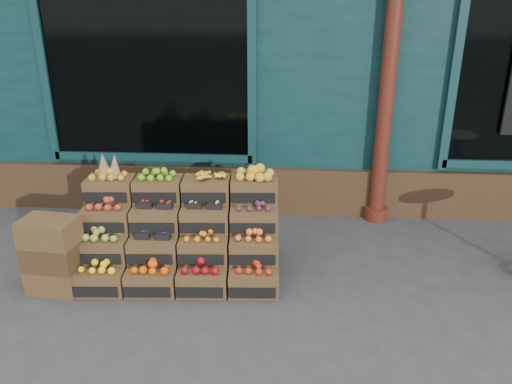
{
  "coord_description": "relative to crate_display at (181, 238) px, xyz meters",
  "views": [
    {
      "loc": [
        0.12,
        -3.74,
        2.6
      ],
      "look_at": [
        -0.2,
        0.7,
        0.85
      ],
      "focal_mm": 35.0,
      "sensor_mm": 36.0,
      "label": 1
    }
  ],
  "objects": [
    {
      "name": "crate_display",
      "position": [
        0.0,
        0.0,
        0.0
      ],
      "size": [
        1.95,
        1.03,
        1.19
      ],
      "rotation": [
        0.0,
        0.0,
        0.06
      ],
      "color": "#4F381F",
      "rests_on": "ground"
    },
    {
      "name": "shopkeeper",
      "position": [
        -0.45,
        2.05,
        0.67
      ],
      "size": [
        0.84,
        0.64,
        2.07
      ],
      "primitive_type": "imported",
      "rotation": [
        0.0,
        0.0,
        3.35
      ],
      "color": "#1A5B2C",
      "rests_on": "ground"
    },
    {
      "name": "shop_facade",
      "position": [
        0.94,
        4.48,
        2.03
      ],
      "size": [
        12.0,
        6.24,
        4.8
      ],
      "color": "#0D2D2F",
      "rests_on": "ground"
    },
    {
      "name": "spare_crates",
      "position": [
        -1.11,
        -0.43,
        -0.0
      ],
      "size": [
        0.52,
        0.38,
        0.73
      ],
      "rotation": [
        0.0,
        0.0,
        -0.1
      ],
      "color": "#4F381F",
      "rests_on": "ground"
    },
    {
      "name": "ground",
      "position": [
        0.94,
        -0.63,
        -0.37
      ],
      "size": [
        60.0,
        60.0,
        0.0
      ],
      "primitive_type": "plane",
      "color": "#373739",
      "rests_on": "ground"
    }
  ]
}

